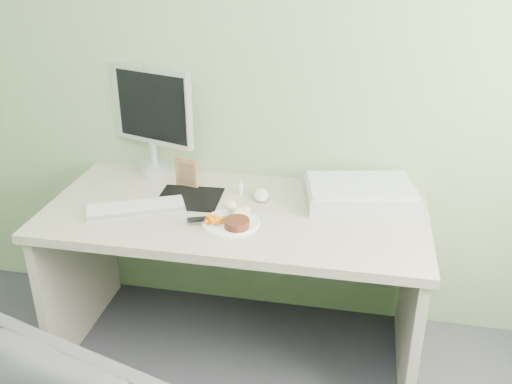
% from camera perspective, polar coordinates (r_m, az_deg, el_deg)
% --- Properties ---
extents(wall_back, '(3.50, 0.00, 3.50)m').
position_cam_1_polar(wall_back, '(2.54, -0.41, 14.64)').
color(wall_back, gray).
rests_on(wall_back, floor).
extents(desk, '(1.60, 0.75, 0.73)m').
position_cam_1_polar(desk, '(2.49, -2.07, -5.54)').
color(desk, '#B4AB97').
rests_on(desk, floor).
extents(plate, '(0.23, 0.23, 0.01)m').
position_cam_1_polar(plate, '(2.28, -2.51, -3.14)').
color(plate, white).
rests_on(plate, desk).
extents(steak, '(0.12, 0.12, 0.03)m').
position_cam_1_polar(steak, '(2.23, -1.93, -3.15)').
color(steak, black).
rests_on(steak, plate).
extents(potato_pile, '(0.11, 0.08, 0.06)m').
position_cam_1_polar(potato_pile, '(2.30, -1.75, -1.86)').
color(potato_pile, tan).
rests_on(potato_pile, plate).
extents(carrot_heap, '(0.07, 0.07, 0.04)m').
position_cam_1_polar(carrot_heap, '(2.26, -4.19, -2.69)').
color(carrot_heap, orange).
rests_on(carrot_heap, plate).
extents(steak_knife, '(0.20, 0.09, 0.02)m').
position_cam_1_polar(steak_knife, '(2.28, -5.04, -2.70)').
color(steak_knife, silver).
rests_on(steak_knife, plate).
extents(mousepad, '(0.28, 0.25, 0.00)m').
position_cam_1_polar(mousepad, '(2.51, -6.69, -0.59)').
color(mousepad, black).
rests_on(mousepad, desk).
extents(keyboard, '(0.41, 0.27, 0.02)m').
position_cam_1_polar(keyboard, '(2.44, -11.94, -1.52)').
color(keyboard, white).
rests_on(keyboard, desk).
extents(computer_mouse, '(0.09, 0.12, 0.04)m').
position_cam_1_polar(computer_mouse, '(2.48, 0.52, -0.31)').
color(computer_mouse, white).
rests_on(computer_mouse, desk).
extents(photo_frame, '(0.11, 0.04, 0.14)m').
position_cam_1_polar(photo_frame, '(2.60, -6.96, 1.95)').
color(photo_frame, '#9C6A49').
rests_on(photo_frame, desk).
extents(eyedrop_bottle, '(0.02, 0.02, 0.07)m').
position_cam_1_polar(eyedrop_bottle, '(2.52, -1.54, 0.47)').
color(eyedrop_bottle, white).
rests_on(eyedrop_bottle, desk).
extents(scanner, '(0.52, 0.40, 0.07)m').
position_cam_1_polar(scanner, '(2.49, 10.38, -0.18)').
color(scanner, '#ADAEB4').
rests_on(scanner, desk).
extents(monitor, '(0.42, 0.17, 0.51)m').
position_cam_1_polar(monitor, '(2.69, -10.35, 7.58)').
color(monitor, silver).
rests_on(monitor, desk).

